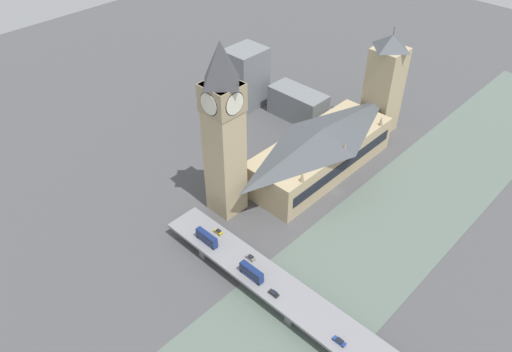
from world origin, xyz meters
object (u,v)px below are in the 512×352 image
Objects in this scene: clock_tower at (224,128)px; car_southbound_lead at (274,293)px; parliament_hall at (321,150)px; car_northbound_mid at (250,257)px; road_bridge at (300,305)px; car_northbound_lead at (218,232)px; double_decker_bus_lead at (252,272)px; victoria_tower at (384,85)px; double_decker_bus_mid at (207,238)px; car_northbound_tail at (339,341)px.

clock_tower is 68.37m from car_southbound_lead.
car_northbound_mid is (-20.69, 70.60, -5.00)m from parliament_hall.
car_northbound_lead is (47.18, -3.85, 1.99)m from road_bridge.
road_bridge is 12.48× the size of double_decker_bus_lead.
car_southbound_lead is at bearing 153.43° from clock_tower.
victoria_tower is 136.86m from road_bridge.
parliament_hall is at bearing -56.67° from road_bridge.
victoria_tower reaches higher than car_southbound_lead.
double_decker_bus_mid is 2.79× the size of car_northbound_mid.
clock_tower is 58.70m from double_decker_bus_lead.
car_northbound_tail is 29.15m from car_southbound_lead.
road_bridge is 46.76m from double_decker_bus_mid.
car_northbound_mid is at bearing -43.29° from double_decker_bus_lead.
car_southbound_lead is at bearing 178.88° from double_decker_bus_mid.
double_decker_bus_lead is (-27.41, 76.93, -2.90)m from parliament_hall.
double_decker_bus_mid is 2.31× the size of car_northbound_tail.
victoria_tower is at bearing -62.22° from car_northbound_tail.
victoria_tower reaches higher than car_northbound_tail.
double_decker_bus_lead is at bearing 101.98° from victoria_tower.
car_northbound_mid is at bearing -7.50° from car_northbound_tail.
car_northbound_tail is at bearing 179.70° from double_decker_bus_mid.
car_northbound_mid is (-19.54, 0.96, -0.06)m from car_northbound_lead.
clock_tower is at bearing 75.82° from parliament_hall.
car_northbound_lead is (-1.15, 69.65, -4.94)m from parliament_hall.
victoria_tower is at bearing -97.08° from clock_tower.
double_decker_bus_lead is at bearing 179.02° from double_decker_bus_mid.
double_decker_bus_lead is 27.33m from car_northbound_lead.
parliament_hall is at bearing -73.66° from car_northbound_mid.
victoria_tower is 5.43× the size of double_decker_bus_mid.
double_decker_bus_lead is 2.26× the size of car_northbound_tail.
double_decker_bus_mid is 2.82× the size of car_northbound_lead.
car_northbound_mid is at bearing -5.99° from road_bridge.
car_southbound_lead is at bearing 0.74° from car_northbound_tail.
parliament_hall is 69.83m from car_northbound_lead.
parliament_hall is 76.57m from double_decker_bus_mid.
double_decker_bus_mid is at bearing 3.69° from road_bridge.
car_northbound_lead reaches higher than car_southbound_lead.
car_northbound_lead is at bearing -2.80° from car_northbound_mid.
parliament_hall is 20.89× the size of car_northbound_mid.
double_decker_bus_lead is at bearing 109.61° from parliament_hall.
car_southbound_lead is at bearing 168.67° from car_northbound_lead.
victoria_tower is (-12.89, -103.83, -15.77)m from clock_tower.
double_decker_bus_lead is at bearing -1.43° from car_southbound_lead.
car_northbound_mid is at bearing 177.20° from car_northbound_lead.
car_northbound_lead is at bearing -6.14° from car_northbound_tail.
car_southbound_lead is (29.15, 0.38, -0.05)m from car_northbound_tail.
double_decker_bus_lead is 40.75m from car_northbound_tail.
road_bridge is at bearing 123.33° from parliament_hall.
double_decker_bus_lead is at bearing 0.12° from car_northbound_tail.
car_southbound_lead is (9.37, 3.72, 1.92)m from road_bridge.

